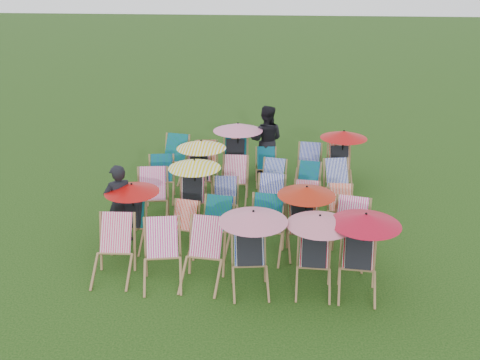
# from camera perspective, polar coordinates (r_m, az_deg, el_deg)

# --- Properties ---
(ground) EXTENTS (100.00, 100.00, 0.00)m
(ground) POSITION_cam_1_polar(r_m,az_deg,el_deg) (10.97, 0.62, -4.77)
(ground) COLOR black
(ground) RESTS_ON ground
(deckchair_0) EXTENTS (0.72, 0.96, 1.00)m
(deckchair_0) POSITION_cam_1_polar(r_m,az_deg,el_deg) (9.25, -13.40, -7.32)
(deckchair_0) COLOR olive
(deckchair_0) RESTS_ON ground
(deckchair_1) EXTENTS (0.83, 1.03, 1.00)m
(deckchair_1) POSITION_cam_1_polar(r_m,az_deg,el_deg) (8.96, -8.31, -7.95)
(deckchair_1) COLOR olive
(deckchair_1) RESTS_ON ground
(deckchair_2) EXTENTS (0.75, 0.99, 1.01)m
(deckchair_2) POSITION_cam_1_polar(r_m,az_deg,el_deg) (8.88, -4.01, -7.98)
(deckchair_2) COLOR olive
(deckchair_2) RESTS_ON ground
(deckchair_3) EXTENTS (1.11, 1.20, 1.32)m
(deckchair_3) POSITION_cam_1_polar(r_m,az_deg,el_deg) (8.64, 1.16, -7.39)
(deckchair_3) COLOR olive
(deckchair_3) RESTS_ON ground
(deckchair_4) EXTENTS (1.07, 1.11, 1.26)m
(deckchair_4) POSITION_cam_1_polar(r_m,az_deg,el_deg) (8.71, 8.06, -7.58)
(deckchair_4) COLOR olive
(deckchair_4) RESTS_ON ground
(deckchair_5) EXTENTS (1.12, 1.18, 1.33)m
(deckchair_5) POSITION_cam_1_polar(r_m,az_deg,el_deg) (8.75, 12.70, -7.54)
(deckchair_5) COLOR olive
(deckchair_5) RESTS_ON ground
(deckchair_6) EXTENTS (1.01, 1.05, 1.20)m
(deckchair_6) POSITION_cam_1_polar(r_m,az_deg,el_deg) (10.14, -11.63, -3.59)
(deckchair_6) COLOR olive
(deckchair_6) RESTS_ON ground
(deckchair_7) EXTENTS (0.66, 0.83, 0.82)m
(deckchair_7) POSITION_cam_1_polar(r_m,az_deg,el_deg) (9.99, -6.27, -5.08)
(deckchair_7) COLOR olive
(deckchair_7) RESTS_ON ground
(deckchair_8) EXTENTS (0.74, 0.95, 0.95)m
(deckchair_8) POSITION_cam_1_polar(r_m,az_deg,el_deg) (9.79, -2.76, -5.14)
(deckchair_8) COLOR olive
(deckchair_8) RESTS_ON ground
(deckchair_9) EXTENTS (0.75, 0.99, 1.02)m
(deckchair_9) POSITION_cam_1_polar(r_m,az_deg,el_deg) (9.68, 2.73, -5.24)
(deckchair_9) COLOR olive
(deckchair_9) RESTS_ON ground
(deckchair_10) EXTENTS (1.05, 1.13, 1.25)m
(deckchair_10) POSITION_cam_1_polar(r_m,az_deg,el_deg) (9.77, 6.82, -4.13)
(deckchair_10) COLOR olive
(deckchair_10) RESTS_ON ground
(deckchair_11) EXTENTS (0.86, 1.06, 1.03)m
(deckchair_11) POSITION_cam_1_polar(r_m,az_deg,el_deg) (9.73, 11.57, -5.51)
(deckchair_11) COLOR olive
(deckchair_11) RESTS_ON ground
(deckchair_12) EXTENTS (0.82, 1.04, 1.03)m
(deckchair_12) POSITION_cam_1_polar(r_m,az_deg,el_deg) (11.08, -9.39, -1.86)
(deckchair_12) COLOR olive
(deckchair_12) RESTS_ON ground
(deckchair_13) EXTENTS (1.08, 1.14, 1.28)m
(deckchair_13) POSITION_cam_1_polar(r_m,az_deg,el_deg) (10.96, -5.06, -1.01)
(deckchair_13) COLOR olive
(deckchair_13) RESTS_ON ground
(deckchair_14) EXTENTS (0.61, 0.82, 0.86)m
(deckchair_14) POSITION_cam_1_polar(r_m,az_deg,el_deg) (10.93, -1.64, -2.39)
(deckchair_14) COLOR olive
(deckchair_14) RESTS_ON ground
(deckchair_15) EXTENTS (0.68, 0.90, 0.94)m
(deckchair_15) POSITION_cam_1_polar(r_m,az_deg,el_deg) (10.84, 3.18, -2.40)
(deckchair_15) COLOR olive
(deckchair_15) RESTS_ON ground
(deckchair_16) EXTENTS (0.67, 0.86, 0.88)m
(deckchair_16) POSITION_cam_1_polar(r_m,az_deg,el_deg) (10.75, 6.91, -2.94)
(deckchair_16) COLOR olive
(deckchair_16) RESTS_ON ground
(deckchair_17) EXTENTS (0.55, 0.76, 0.82)m
(deckchair_17) POSITION_cam_1_polar(r_m,az_deg,el_deg) (10.87, 10.70, -3.05)
(deckchair_17) COLOR olive
(deckchair_17) RESTS_ON ground
(deckchair_18) EXTENTS (0.74, 0.94, 0.93)m
(deckchair_18) POSITION_cam_1_polar(r_m,az_deg,el_deg) (12.11, -8.44, 0.06)
(deckchair_18) COLOR olive
(deckchair_18) RESTS_ON ground
(deckchair_19) EXTENTS (1.11, 1.20, 1.31)m
(deckchair_19) POSITION_cam_1_polar(r_m,az_deg,el_deg) (12.02, -4.29, 1.24)
(deckchair_19) COLOR olive
(deckchair_19) RESTS_ON ground
(deckchair_20) EXTENTS (0.64, 0.89, 0.95)m
(deckchair_20) POSITION_cam_1_polar(r_m,az_deg,el_deg) (11.87, -0.62, -0.12)
(deckchair_20) COLOR olive
(deckchair_20) RESTS_ON ground
(deckchair_21) EXTENTS (0.73, 0.91, 0.88)m
(deckchair_21) POSITION_cam_1_polar(r_m,az_deg,el_deg) (11.91, 3.34, -0.25)
(deckchair_21) COLOR olive
(deckchair_21) RESTS_ON ground
(deckchair_22) EXTENTS (0.69, 0.87, 0.86)m
(deckchair_22) POSITION_cam_1_polar(r_m,az_deg,el_deg) (11.87, 7.14, -0.52)
(deckchair_22) COLOR olive
(deckchair_22) RESTS_ON ground
(deckchair_23) EXTENTS (0.77, 0.95, 0.93)m
(deckchair_23) POSITION_cam_1_polar(r_m,az_deg,el_deg) (11.95, 10.56, -0.41)
(deckchair_23) COLOR olive
(deckchair_23) RESTS_ON ground
(deckchair_24) EXTENTS (0.83, 1.04, 1.03)m
(deckchair_24) POSITION_cam_1_polar(r_m,az_deg,el_deg) (13.22, -7.26, 2.25)
(deckchair_24) COLOR olive
(deckchair_24) RESTS_ON ground
(deckchair_25) EXTENTS (0.71, 0.91, 0.92)m
(deckchair_25) POSITION_cam_1_polar(r_m,az_deg,el_deg) (13.04, -3.63, 1.84)
(deckchair_25) COLOR olive
(deckchair_25) RESTS_ON ground
(deckchair_26) EXTENTS (1.20, 1.25, 1.42)m
(deckchair_26) POSITION_cam_1_polar(r_m,az_deg,el_deg) (12.95, -0.46, 3.09)
(deckchair_26) COLOR olive
(deckchair_26) RESTS_ON ground
(deckchair_27) EXTENTS (0.62, 0.81, 0.82)m
(deckchair_27) POSITION_cam_1_polar(r_m,az_deg,el_deg) (12.88, 2.84, 1.35)
(deckchair_27) COLOR olive
(deckchair_27) RESTS_ON ground
(deckchair_28) EXTENTS (0.70, 0.92, 0.93)m
(deckchair_28) POSITION_cam_1_polar(r_m,az_deg,el_deg) (12.90, 7.30, 1.51)
(deckchair_28) COLOR olive
(deckchair_28) RESTS_ON ground
(deckchair_29) EXTENTS (1.10, 1.16, 1.31)m
(deckchair_29) POSITION_cam_1_polar(r_m,az_deg,el_deg) (12.94, 10.71, 2.41)
(deckchair_29) COLOR olive
(deckchair_29) RESTS_ON ground
(person_left) EXTENTS (0.68, 0.63, 1.55)m
(person_left) POSITION_cam_1_polar(r_m,az_deg,el_deg) (10.27, -12.76, -2.51)
(person_left) COLOR black
(person_left) RESTS_ON ground
(person_rear) EXTENTS (0.93, 0.76, 1.76)m
(person_rear) POSITION_cam_1_polar(r_m,az_deg,el_deg) (13.36, 2.80, 4.26)
(person_rear) COLOR black
(person_rear) RESTS_ON ground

